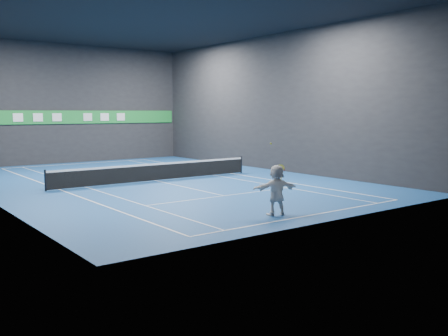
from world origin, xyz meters
TOP-DOWN VIEW (x-y plane):
  - ground at (0.00, 0.00)m, footprint 26.00×26.00m
  - ceiling at (0.00, 0.00)m, footprint 26.00×26.00m
  - wall_back at (0.00, 13.00)m, footprint 18.00×0.10m
  - wall_front at (0.00, -13.00)m, footprint 18.00×0.10m
  - wall_right at (9.00, 0.00)m, footprint 0.10×26.00m
  - baseline_near at (0.00, -11.89)m, footprint 10.98×0.08m
  - baseline_far at (0.00, 11.89)m, footprint 10.98×0.08m
  - sideline_doubles_left at (-5.49, 0.00)m, footprint 0.08×23.78m
  - sideline_doubles_right at (5.49, 0.00)m, footprint 0.08×23.78m
  - sideline_singles_left at (-4.11, 0.00)m, footprint 0.06×23.78m
  - sideline_singles_right at (4.11, 0.00)m, footprint 0.06×23.78m
  - service_line_near at (0.00, -6.40)m, footprint 8.23×0.06m
  - service_line_far at (0.00, 6.40)m, footprint 8.23×0.06m
  - center_service_line at (0.00, 0.00)m, footprint 0.06×12.80m
  - player at (-1.05, -11.08)m, footprint 1.87×1.06m
  - tennis_ball at (-1.36, -11.07)m, footprint 0.06×0.06m
  - tennis_net at (0.00, 0.00)m, footprint 12.50×0.10m
  - sponsor_banner at (0.00, 12.93)m, footprint 17.64×0.11m
  - tennis_racket at (-0.77, -11.03)m, footprint 0.43×0.31m

SIDE VIEW (x-z plane):
  - ground at x=0.00m, z-range 0.00..0.00m
  - baseline_near at x=0.00m, z-range 0.00..0.01m
  - baseline_far at x=0.00m, z-range 0.00..0.01m
  - sideline_doubles_left at x=-5.49m, z-range 0.00..0.01m
  - sideline_doubles_right at x=5.49m, z-range 0.00..0.01m
  - sideline_singles_left at x=-4.11m, z-range 0.00..0.01m
  - sideline_singles_right at x=4.11m, z-range 0.00..0.01m
  - service_line_near at x=0.00m, z-range 0.00..0.01m
  - service_line_far at x=0.00m, z-range 0.00..0.01m
  - center_service_line at x=0.00m, z-range 0.00..0.01m
  - tennis_net at x=0.00m, z-range 0.00..1.07m
  - player at x=-1.05m, z-range 0.00..1.92m
  - tennis_racket at x=-0.77m, z-range 1.39..2.06m
  - tennis_ball at x=-1.36m, z-range 2.69..2.75m
  - sponsor_banner at x=0.00m, z-range 3.00..4.00m
  - wall_back at x=0.00m, z-range 0.00..9.00m
  - wall_front at x=0.00m, z-range 0.00..9.00m
  - wall_right at x=9.00m, z-range 0.00..9.00m
  - ceiling at x=0.00m, z-range 9.00..9.00m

